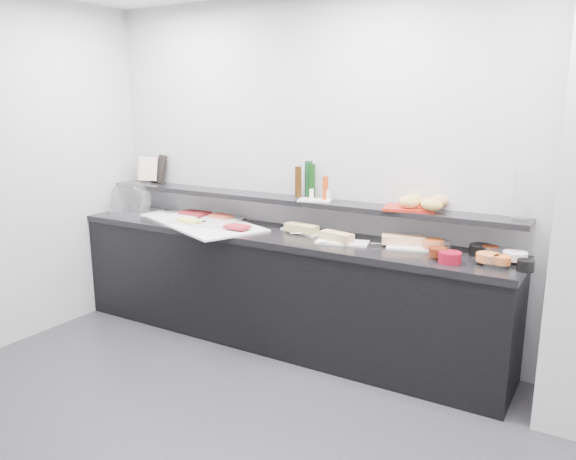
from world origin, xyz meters
The scene contains 54 objects.
back_wall centered at (0.00, 2.00, 1.35)m, with size 5.00×0.02×2.70m, color #B1B3B8.
buffet_cabinet centered at (-0.70, 1.70, 0.42)m, with size 3.60×0.60×0.85m, color black.
counter_top centered at (-0.70, 1.70, 0.88)m, with size 3.62×0.62×0.05m, color black.
wall_shelf centered at (-0.70, 1.88, 1.13)m, with size 3.60×0.25×0.04m, color black.
cloche_base centered at (-2.19, 1.68, 0.92)m, with size 0.42×0.28×0.04m, color silver.
cloche_dome centered at (-2.29, 1.72, 1.03)m, with size 0.41×0.27×0.34m, color white.
linen_runner centered at (-1.43, 1.68, 0.91)m, with size 1.22×0.58×0.01m, color silver.
platter_meat_a centered at (-1.69, 1.82, 0.92)m, with size 0.26×0.18×0.01m, color white.
food_meat_a centered at (-1.62, 1.83, 0.94)m, with size 0.25×0.16×0.02m, color maroon.
platter_salmon centered at (-1.33, 1.82, 0.92)m, with size 0.33×0.22×0.01m, color silver.
food_salmon centered at (-1.34, 1.83, 0.94)m, with size 0.19×0.12×0.02m, color #C94329.
platter_cheese centered at (-1.49, 1.58, 0.92)m, with size 0.29×0.19×0.01m, color white.
food_cheese centered at (-1.45, 1.55, 0.94)m, with size 0.19×0.12×0.02m, color #FAF361.
platter_meat_b centered at (-1.21, 1.60, 0.92)m, with size 0.33×0.22×0.01m, color silver.
food_meat_b centered at (-0.98, 1.56, 0.94)m, with size 0.19×0.12×0.02m, color maroon.
sandwich_plate_left centered at (-0.53, 1.82, 0.91)m, with size 0.37×0.16×0.01m, color white.
sandwich_food_left centered at (-0.52, 1.76, 0.94)m, with size 0.27×0.10×0.06m, color tan.
tongs_left centered at (-0.49, 1.71, 0.92)m, with size 0.01×0.01×0.16m, color #B1B3B8.
sandwich_plate_mid centered at (-0.12, 1.66, 0.91)m, with size 0.37×0.16×0.01m, color white.
sandwich_food_mid centered at (-0.17, 1.66, 0.94)m, with size 0.25×0.10×0.06m, color tan.
tongs_mid centered at (-0.17, 1.59, 0.92)m, with size 0.01×0.01×0.16m, color silver.
sandwich_plate_right centered at (0.36, 1.76, 0.91)m, with size 0.35×0.15×0.01m, color silver.
sandwich_food_right centered at (0.28, 1.81, 0.94)m, with size 0.30×0.11×0.06m, color tan.
tongs_right centered at (0.16, 1.72, 0.92)m, with size 0.01×0.01×0.16m, color silver.
bowl_glass_fruit centered at (0.52, 1.79, 0.94)m, with size 0.19×0.19×0.07m, color white.
fill_glass_fruit centered at (0.49, 1.82, 0.95)m, with size 0.14×0.14×0.05m, color #DA581D.
bowl_black_jam centered at (0.80, 1.84, 0.94)m, with size 0.15×0.15×0.07m, color black.
fill_black_jam centered at (0.86, 1.83, 0.95)m, with size 0.11×0.11×0.05m, color #591F0C.
bowl_glass_cream centered at (0.94, 1.77, 0.94)m, with size 0.20×0.20×0.07m, color silver.
fill_glass_cream centered at (1.03, 1.76, 0.95)m, with size 0.15×0.15×0.05m, color white.
bowl_red_jam centered at (0.67, 1.56, 0.94)m, with size 0.14×0.14×0.07m, color maroon.
fill_red_jam centered at (0.58, 1.61, 0.95)m, with size 0.11×0.11×0.05m, color #531C0B.
bowl_glass_salmon centered at (0.94, 1.61, 0.94)m, with size 0.15×0.15×0.07m, color silver.
fill_glass_salmon centered at (0.89, 1.64, 0.95)m, with size 0.14×0.14×0.05m, color #CB6A31.
bowl_black_fruit centered at (1.11, 1.61, 0.94)m, with size 0.10×0.10×0.07m, color black.
fill_black_fruit centered at (0.98, 1.62, 0.95)m, with size 0.10×0.10×0.05m, color orange.
framed_print centered at (-2.18, 1.98, 1.28)m, with size 0.25×0.02×0.26m, color black.
print_art centered at (-2.25, 1.92, 1.28)m, with size 0.19×0.00×0.22m, color beige.
condiment_tray centered at (-0.45, 1.85, 1.16)m, with size 0.25×0.15×0.01m, color silver.
bottle_green_a centered at (-0.52, 1.93, 1.29)m, with size 0.05×0.05×0.26m, color black.
bottle_brown centered at (-0.62, 1.88, 1.28)m, with size 0.05×0.05×0.24m, color #351F09.
bottle_green_b centered at (-0.55, 1.94, 1.30)m, with size 0.06×0.06×0.28m, color #0F371A.
bottle_hot centered at (-0.38, 1.88, 1.25)m, with size 0.04×0.04×0.18m, color #B43D0C.
shaker_salt centered at (-0.51, 1.91, 1.20)m, with size 0.03×0.03×0.07m, color white.
shaker_pepper centered at (-0.34, 1.87, 1.20)m, with size 0.03×0.03×0.07m, color white.
bread_tray centered at (0.29, 1.88, 1.16)m, with size 0.35×0.24×0.02m, color #A51F11.
bread_roll_nw centered at (0.29, 1.98, 1.21)m, with size 0.14×0.09×0.08m, color #B79646.
bread_roll_n centered at (0.46, 1.99, 1.21)m, with size 0.14×0.09×0.08m, color tan.
bread_roll_sw centered at (0.31, 1.82, 1.21)m, with size 0.14×0.09×0.08m, color tan.
bread_roll_s centered at (0.47, 1.81, 1.21)m, with size 0.12×0.08×0.08m, color #AB7241.
bread_roll_se centered at (0.47, 1.81, 1.21)m, with size 0.14×0.09×0.08m, color gold.
bread_roll_midw centered at (0.28, 1.85, 1.21)m, with size 0.13×0.08×0.08m, color #C3864A.
bread_roll_mide centered at (0.42, 1.86, 1.21)m, with size 0.13×0.09×0.08m, color #C87E4C.
carafe centered at (1.02, 1.88, 1.30)m, with size 0.11×0.11×0.30m, color silver.
Camera 1 is at (1.54, -1.88, 1.89)m, focal length 35.00 mm.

